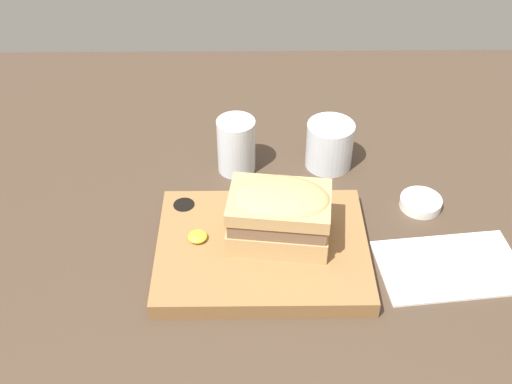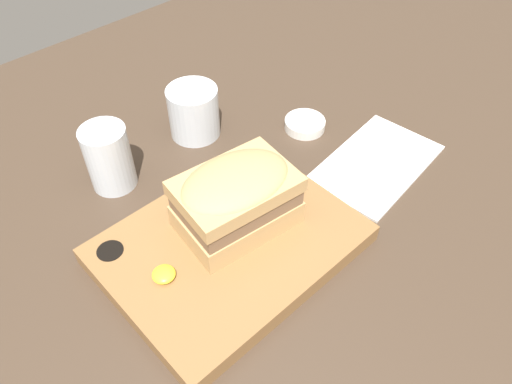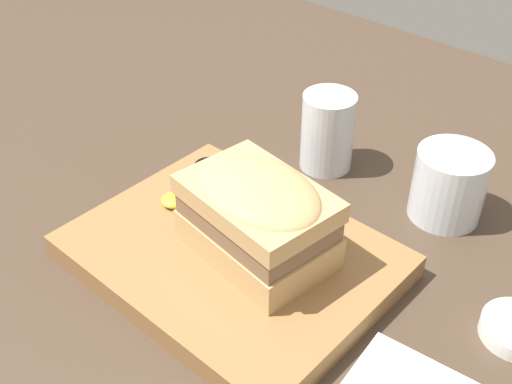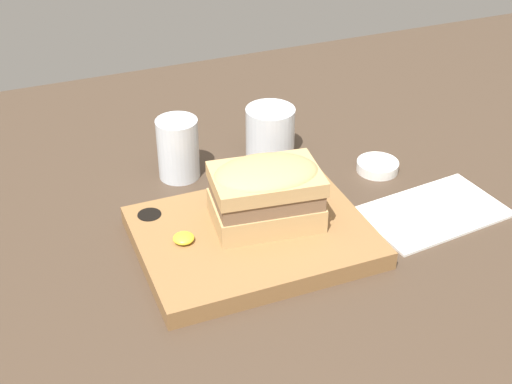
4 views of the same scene
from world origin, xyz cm
name	(u,v)px [view 3 (image 3 of 4)]	position (x,y,z in cm)	size (l,w,h in cm)	color
dining_table	(239,292)	(0.00, 0.00, 1.00)	(182.11, 127.04, 2.00)	#423326
serving_board	(232,255)	(-2.41, 1.57, 3.27)	(29.83, 23.01, 2.60)	olive
sandwich	(254,211)	(-0.43, 2.70, 9.27)	(14.98, 11.11, 8.82)	tan
mustard_dollop	(174,200)	(-11.48, 2.31, 5.08)	(2.72, 2.72, 1.09)	yellow
water_glass	(327,136)	(-6.23, 21.94, 6.10)	(6.26, 6.26, 9.43)	silver
wine_glass	(448,188)	(9.19, 23.00, 5.49)	(7.79, 7.79, 7.93)	silver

